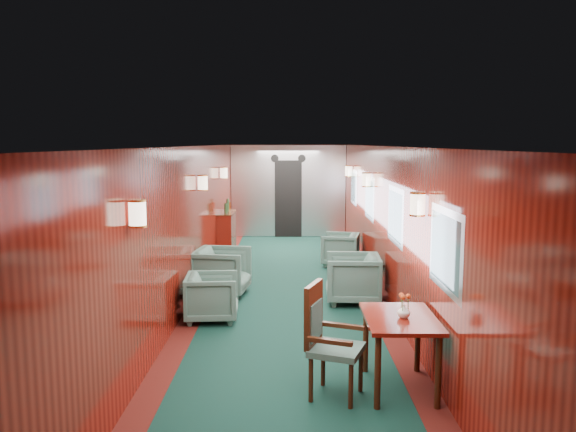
# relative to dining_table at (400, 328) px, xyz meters

# --- Properties ---
(room) EXTENTS (12.00, 12.10, 2.40)m
(room) POSITION_rel_dining_table_xyz_m (-1.12, 3.32, 1.01)
(room) COLOR #0D3127
(room) RESTS_ON ground
(bulkhead) EXTENTS (2.98, 0.17, 2.39)m
(bulkhead) POSITION_rel_dining_table_xyz_m (-1.12, 9.24, 0.56)
(bulkhead) COLOR silver
(bulkhead) RESTS_ON ground
(windows_right) EXTENTS (0.02, 8.60, 0.80)m
(windows_right) POSITION_rel_dining_table_xyz_m (0.37, 3.57, 0.82)
(windows_right) COLOR #B5B9BC
(windows_right) RESTS_ON ground
(wall_sconces) EXTENTS (2.97, 7.97, 0.25)m
(wall_sconces) POSITION_rel_dining_table_xyz_m (-1.12, 3.89, 1.16)
(wall_sconces) COLOR #FFE8C6
(wall_sconces) RESTS_ON ground
(dining_table) EXTENTS (0.71, 1.00, 0.75)m
(dining_table) POSITION_rel_dining_table_xyz_m (0.00, 0.00, 0.00)
(dining_table) COLOR maroon
(dining_table) RESTS_ON ground
(side_chair) EXTENTS (0.63, 0.64, 1.11)m
(side_chair) POSITION_rel_dining_table_xyz_m (-0.74, -0.14, -0.03)
(side_chair) COLOR #1A3E3A
(side_chair) RESTS_ON ground
(credenza) EXTENTS (0.34, 1.08, 1.24)m
(credenza) POSITION_rel_dining_table_xyz_m (-2.46, 6.68, -0.14)
(credenza) COLOR maroon
(credenza) RESTS_ON ground
(flower_vase) EXTENTS (0.14, 0.14, 0.13)m
(flower_vase) POSITION_rel_dining_table_xyz_m (0.02, -0.04, 0.19)
(flower_vase) COLOR silver
(flower_vase) RESTS_ON dining_table
(armchair_left_near) EXTENTS (0.76, 0.74, 0.65)m
(armchair_left_near) POSITION_rel_dining_table_xyz_m (-2.17, 2.20, -0.30)
(armchair_left_near) COLOR #1A3E3A
(armchair_left_near) RESTS_ON ground
(armchair_left_far) EXTENTS (0.95, 0.93, 0.77)m
(armchair_left_far) POSITION_rel_dining_table_xyz_m (-2.18, 3.51, -0.24)
(armchair_left_far) COLOR #1A3E3A
(armchair_left_far) RESTS_ON ground
(armchair_right_near) EXTENTS (0.87, 0.85, 0.75)m
(armchair_right_near) POSITION_rel_dining_table_xyz_m (-0.12, 3.09, -0.25)
(armchair_right_near) COLOR #1A3E3A
(armchair_right_near) RESTS_ON ground
(armchair_right_far) EXTENTS (0.85, 0.84, 0.66)m
(armchair_right_far) POSITION_rel_dining_table_xyz_m (-0.07, 5.71, -0.30)
(armchair_right_far) COLOR #1A3E3A
(armchair_right_far) RESTS_ON ground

